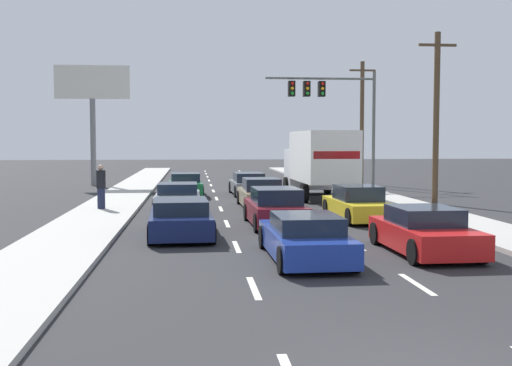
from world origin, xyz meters
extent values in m
plane|color=#2B2B2D|center=(0.00, 25.00, 0.00)|extent=(140.00, 140.00, 0.00)
cube|color=#B2AFA8|center=(6.57, 20.00, 0.07)|extent=(2.64, 80.00, 0.14)
cube|color=#B2AFA8|center=(-6.57, 20.00, 0.07)|extent=(2.64, 80.00, 0.14)
cube|color=silver|center=(-1.70, 5.31, 0.00)|extent=(0.14, 2.00, 0.01)
cube|color=silver|center=(-1.70, 10.31, 0.00)|extent=(0.14, 2.00, 0.01)
cube|color=silver|center=(-1.70, 15.31, 0.00)|extent=(0.14, 2.00, 0.01)
cube|color=silver|center=(-1.70, 20.31, 0.00)|extent=(0.14, 2.00, 0.01)
cube|color=silver|center=(-1.70, 25.31, 0.00)|extent=(0.14, 2.00, 0.01)
cube|color=silver|center=(-1.70, 30.31, 0.00)|extent=(0.14, 2.00, 0.01)
cube|color=silver|center=(-1.70, 35.31, 0.00)|extent=(0.14, 2.00, 0.01)
cube|color=silver|center=(-1.70, 40.31, 0.00)|extent=(0.14, 2.00, 0.01)
cube|color=silver|center=(-1.70, 45.31, 0.00)|extent=(0.14, 2.00, 0.01)
cube|color=silver|center=(-1.70, 50.31, 0.00)|extent=(0.14, 2.00, 0.01)
cube|color=silver|center=(-1.70, 55.31, 0.00)|extent=(0.14, 2.00, 0.01)
cube|color=silver|center=(1.70, 5.31, 0.00)|extent=(0.14, 2.00, 0.01)
cube|color=silver|center=(1.70, 10.31, 0.00)|extent=(0.14, 2.00, 0.01)
cube|color=silver|center=(1.70, 15.31, 0.00)|extent=(0.14, 2.00, 0.01)
cube|color=silver|center=(1.70, 20.31, 0.00)|extent=(0.14, 2.00, 0.01)
cube|color=silver|center=(1.70, 25.31, 0.00)|extent=(0.14, 2.00, 0.01)
cube|color=silver|center=(1.70, 30.31, 0.00)|extent=(0.14, 2.00, 0.01)
cube|color=silver|center=(1.70, 35.31, 0.00)|extent=(0.14, 2.00, 0.01)
cube|color=silver|center=(1.70, 40.31, 0.00)|extent=(0.14, 2.00, 0.01)
cube|color=silver|center=(1.70, 45.31, 0.00)|extent=(0.14, 2.00, 0.01)
cube|color=silver|center=(1.70, 50.31, 0.00)|extent=(0.14, 2.00, 0.01)
cube|color=silver|center=(1.70, 55.31, 0.00)|extent=(0.14, 2.00, 0.01)
cube|color=#196B38|center=(-3.32, 26.99, 0.47)|extent=(1.88, 4.62, 0.65)
cube|color=#192333|center=(-3.32, 26.94, 1.02)|extent=(1.58, 2.06, 0.46)
cylinder|color=black|center=(-4.18, 28.69, 0.32)|extent=(0.24, 0.65, 0.64)
cylinder|color=black|center=(-2.60, 28.75, 0.32)|extent=(0.24, 0.65, 0.64)
cylinder|color=black|center=(-4.05, 25.24, 0.32)|extent=(0.24, 0.65, 0.64)
cylinder|color=black|center=(-2.47, 25.30, 0.32)|extent=(0.24, 0.65, 0.64)
cube|color=#B7BABF|center=(-3.54, 19.22, 0.46)|extent=(1.83, 4.26, 0.64)
cube|color=#192333|center=(-3.54, 19.29, 1.00)|extent=(1.60, 1.99, 0.43)
cylinder|color=black|center=(-4.40, 20.80, 0.32)|extent=(0.22, 0.64, 0.64)
cylinder|color=black|center=(-2.70, 20.80, 0.32)|extent=(0.22, 0.64, 0.64)
cylinder|color=black|center=(-4.39, 17.64, 0.32)|extent=(0.22, 0.64, 0.64)
cylinder|color=black|center=(-2.69, 17.65, 0.32)|extent=(0.22, 0.64, 0.64)
cube|color=#141E4C|center=(-3.30, 12.53, 0.45)|extent=(2.01, 4.65, 0.63)
cube|color=#192333|center=(-3.29, 12.26, 0.97)|extent=(1.71, 2.29, 0.41)
cylinder|color=black|center=(-4.23, 14.24, 0.32)|extent=(0.24, 0.65, 0.64)
cylinder|color=black|center=(-2.50, 14.30, 0.32)|extent=(0.24, 0.65, 0.64)
cylinder|color=black|center=(-4.10, 10.76, 0.32)|extent=(0.24, 0.65, 0.64)
cylinder|color=black|center=(-2.38, 10.82, 0.32)|extent=(0.24, 0.65, 0.64)
cube|color=slate|center=(0.12, 27.41, 0.44)|extent=(1.87, 4.28, 0.61)
cube|color=#192333|center=(0.13, 27.12, 0.99)|extent=(1.59, 2.23, 0.49)
cylinder|color=black|center=(-0.73, 28.94, 0.32)|extent=(0.24, 0.65, 0.64)
cylinder|color=black|center=(0.87, 29.00, 0.32)|extent=(0.24, 0.65, 0.64)
cylinder|color=black|center=(-0.63, 25.82, 0.32)|extent=(0.24, 0.65, 0.64)
cylinder|color=black|center=(0.98, 25.87, 0.32)|extent=(0.24, 0.65, 0.64)
cube|color=tan|center=(0.10, 20.61, 0.46)|extent=(1.80, 4.64, 0.65)
cube|color=#192333|center=(0.11, 20.42, 1.06)|extent=(1.55, 1.98, 0.54)
cylinder|color=black|center=(-0.73, 22.36, 0.32)|extent=(0.23, 0.64, 0.64)
cylinder|color=black|center=(0.88, 22.38, 0.32)|extent=(0.23, 0.64, 0.64)
cylinder|color=black|center=(-0.67, 18.84, 0.32)|extent=(0.23, 0.64, 0.64)
cylinder|color=black|center=(0.94, 18.87, 0.32)|extent=(0.23, 0.64, 0.64)
cube|color=maroon|center=(-0.04, 14.58, 0.47)|extent=(1.86, 4.26, 0.67)
cube|color=#192333|center=(-0.04, 14.36, 1.08)|extent=(1.60, 2.15, 0.54)
cylinder|color=black|center=(-0.90, 16.13, 0.32)|extent=(0.23, 0.64, 0.64)
cylinder|color=black|center=(0.74, 16.16, 0.32)|extent=(0.23, 0.64, 0.64)
cylinder|color=black|center=(-0.83, 13.00, 0.32)|extent=(0.23, 0.64, 0.64)
cylinder|color=black|center=(0.81, 13.04, 0.32)|extent=(0.23, 0.64, 0.64)
cube|color=#1E389E|center=(-0.13, 8.27, 0.44)|extent=(1.82, 4.57, 0.60)
cube|color=#192333|center=(-0.13, 8.03, 0.95)|extent=(1.57, 2.12, 0.42)
cylinder|color=black|center=(-0.97, 9.98, 0.32)|extent=(0.23, 0.64, 0.64)
cylinder|color=black|center=(0.66, 10.00, 0.32)|extent=(0.23, 0.64, 0.64)
cylinder|color=black|center=(-0.92, 6.54, 0.32)|extent=(0.23, 0.64, 0.64)
cylinder|color=black|center=(0.71, 6.56, 0.32)|extent=(0.23, 0.64, 0.64)
cube|color=white|center=(3.58, 23.85, 2.21)|extent=(2.54, 5.66, 2.51)
cube|color=red|center=(3.64, 21.07, 2.33)|extent=(2.18, 0.09, 0.36)
cube|color=white|center=(3.50, 27.68, 1.40)|extent=(2.37, 2.09, 2.20)
cylinder|color=black|center=(2.34, 27.66, 0.48)|extent=(0.32, 0.97, 0.96)
cylinder|color=black|center=(4.66, 27.71, 0.48)|extent=(0.32, 0.97, 0.96)
cylinder|color=black|center=(2.44, 22.71, 0.48)|extent=(0.32, 0.97, 0.96)
cylinder|color=black|center=(4.76, 22.76, 0.48)|extent=(0.32, 0.97, 0.96)
cube|color=yellow|center=(3.30, 15.96, 0.44)|extent=(1.83, 4.51, 0.60)
cube|color=#192333|center=(3.29, 16.01, 1.02)|extent=(1.55, 1.97, 0.55)
cylinder|color=black|center=(2.46, 17.62, 0.32)|extent=(0.24, 0.65, 0.64)
cylinder|color=black|center=(4.04, 17.67, 0.32)|extent=(0.24, 0.65, 0.64)
cylinder|color=black|center=(2.55, 14.25, 0.32)|extent=(0.24, 0.65, 0.64)
cylinder|color=black|center=(4.14, 14.30, 0.32)|extent=(0.24, 0.65, 0.64)
cube|color=red|center=(3.18, 8.79, 0.46)|extent=(1.85, 4.19, 0.63)
cube|color=#192333|center=(3.17, 8.86, 1.00)|extent=(1.60, 1.93, 0.46)
cylinder|color=black|center=(2.32, 10.31, 0.32)|extent=(0.23, 0.64, 0.64)
cylinder|color=black|center=(3.99, 10.34, 0.32)|extent=(0.23, 0.64, 0.64)
cylinder|color=black|center=(2.36, 7.25, 0.32)|extent=(0.23, 0.64, 0.64)
cylinder|color=black|center=(4.03, 7.27, 0.32)|extent=(0.23, 0.64, 0.64)
cylinder|color=#595B56|center=(8.50, 31.85, 3.67)|extent=(0.20, 0.20, 7.35)
cylinder|color=#595B56|center=(5.05, 31.85, 6.87)|extent=(6.90, 0.14, 0.14)
cube|color=black|center=(5.14, 31.85, 6.22)|extent=(0.40, 0.56, 0.95)
sphere|color=red|center=(5.14, 31.54, 6.52)|extent=(0.20, 0.20, 0.20)
sphere|color=orange|center=(5.14, 31.54, 6.22)|extent=(0.20, 0.20, 0.20)
sphere|color=green|center=(5.14, 31.54, 5.92)|extent=(0.20, 0.20, 0.20)
cube|color=black|center=(4.19, 31.85, 6.22)|extent=(0.40, 0.56, 0.95)
sphere|color=red|center=(4.19, 31.54, 6.52)|extent=(0.20, 0.20, 0.20)
sphere|color=orange|center=(4.19, 31.54, 6.22)|extent=(0.20, 0.20, 0.20)
sphere|color=green|center=(4.19, 31.54, 5.92)|extent=(0.20, 0.20, 0.20)
cube|color=black|center=(3.24, 31.85, 6.22)|extent=(0.40, 0.56, 0.95)
sphere|color=red|center=(3.24, 31.54, 6.52)|extent=(0.20, 0.20, 0.20)
sphere|color=orange|center=(3.24, 31.54, 6.22)|extent=(0.20, 0.20, 0.20)
sphere|color=green|center=(3.24, 31.54, 5.92)|extent=(0.20, 0.20, 0.20)
cylinder|color=brown|center=(8.46, 21.46, 4.02)|extent=(0.28, 0.28, 8.03)
cube|color=brown|center=(8.46, 21.46, 7.43)|extent=(1.80, 0.12, 0.12)
cylinder|color=brown|center=(8.63, 35.15, 4.19)|extent=(0.28, 0.28, 8.38)
cube|color=brown|center=(8.63, 35.15, 7.78)|extent=(1.80, 0.12, 0.12)
cylinder|color=slate|center=(-9.47, 35.49, 2.88)|extent=(0.36, 0.36, 5.76)
cube|color=silver|center=(-9.47, 35.49, 6.85)|extent=(4.88, 0.20, 2.19)
cylinder|color=#1E233F|center=(-6.74, 19.59, 0.57)|extent=(0.32, 0.32, 0.86)
cylinder|color=black|center=(-6.74, 19.59, 1.38)|extent=(0.38, 0.38, 0.75)
sphere|color=tan|center=(-6.74, 19.59, 1.87)|extent=(0.23, 0.23, 0.23)
camera|label=1|loc=(-2.91, -7.21, 2.97)|focal=44.26mm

